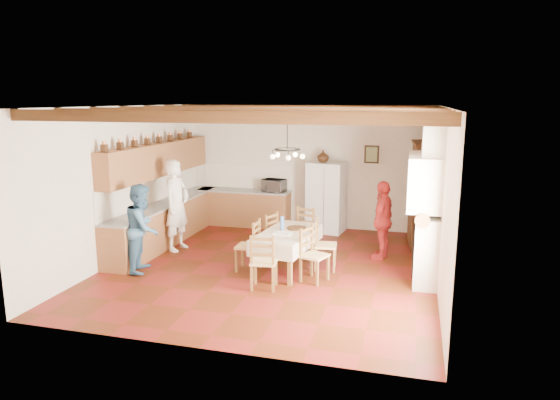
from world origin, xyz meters
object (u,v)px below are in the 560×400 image
object	(u,v)px
person_woman_red	(383,220)
hutch	(423,195)
refrigerator	(326,197)
microwave	(274,185)
chair_left_near	(248,245)
chair_right_near	(314,255)
person_woman_blue	(143,228)
person_man	(177,205)
chair_end_far	(302,231)
chair_left_far	(265,236)
chair_end_near	(264,261)
dining_table	(287,236)
chair_right_far	(326,244)

from	to	relation	value
person_woman_red	hutch	bearing A→B (deg)	160.45
refrigerator	microwave	world-z (taller)	refrigerator
chair_left_near	microwave	xyz separation A→B (m)	(-0.40, 3.20, 0.57)
chair_right_near	person_woman_blue	size ratio (longest dim) A/B	0.59
person_man	person_woman_red	size ratio (longest dim) A/B	1.22
refrigerator	chair_left_near	size ratio (longest dim) A/B	1.74
hutch	chair_end_far	distance (m)	2.77
hutch	chair_end_far	world-z (taller)	hutch
hutch	chair_left_far	world-z (taller)	hutch
person_woman_red	refrigerator	bearing A→B (deg)	-127.20
chair_right_near	person_woman_red	distance (m)	1.94
chair_end_near	dining_table	bearing A→B (deg)	-105.41
chair_left_far	chair_right_near	distance (m)	1.51
hutch	chair_right_near	bearing A→B (deg)	-127.87
chair_left_far	chair_left_near	bearing A→B (deg)	11.47
chair_right_far	person_woman_red	bearing A→B (deg)	-53.40
hutch	person_woman_blue	size ratio (longest dim) A/B	1.38
dining_table	hutch	bearing A→B (deg)	43.22
refrigerator	dining_table	distance (m)	2.94
person_man	person_woman_blue	xyz separation A→B (m)	(-0.01, -1.37, -0.14)
chair_right_far	microwave	world-z (taller)	microwave
hutch	person_man	world-z (taller)	hutch
dining_table	chair_right_near	size ratio (longest dim) A/B	1.82
hutch	chair_end_near	bearing A→B (deg)	-132.38
dining_table	chair_left_near	size ratio (longest dim) A/B	1.82
hutch	chair_left_near	xyz separation A→B (m)	(-3.12, -2.50, -0.65)
chair_end_near	microwave	world-z (taller)	microwave
refrigerator	chair_end_near	xyz separation A→B (m)	(-0.37, -3.93, -0.36)
chair_end_far	chair_left_far	bearing A→B (deg)	-124.12
refrigerator	chair_right_near	xyz separation A→B (m)	(0.38, -3.39, -0.36)
chair_left_far	person_man	xyz separation A→B (m)	(-1.96, 0.16, 0.48)
chair_left_near	chair_left_far	world-z (taller)	same
chair_right_near	person_woman_red	bearing A→B (deg)	-12.56
hutch	chair_right_near	xyz separation A→B (m)	(-1.82, -2.75, -0.65)
chair_left_near	chair_end_far	size ratio (longest dim) A/B	1.00
chair_end_far	microwave	bearing A→B (deg)	135.62
refrigerator	hutch	xyz separation A→B (m)	(2.20, -0.64, 0.29)
dining_table	person_man	world-z (taller)	person_man
refrigerator	chair_end_far	world-z (taller)	refrigerator
refrigerator	chair_left_far	world-z (taller)	refrigerator
chair_left_near	chair_left_far	size ratio (longest dim) A/B	1.00
chair_end_near	person_man	size ratio (longest dim) A/B	0.50
chair_left_far	person_man	bearing A→B (deg)	-73.85
person_woman_blue	dining_table	bearing A→B (deg)	-88.17
chair_right_far	person_woman_blue	size ratio (longest dim) A/B	0.59
chair_left_near	chair_right_far	size ratio (longest dim) A/B	1.00
chair_end_near	microwave	size ratio (longest dim) A/B	1.76
refrigerator	chair_end_near	distance (m)	3.97
dining_table	person_woman_blue	world-z (taller)	person_woman_blue
refrigerator	chair_left_near	bearing A→B (deg)	-98.31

